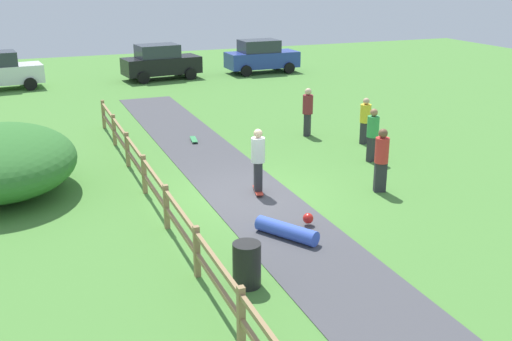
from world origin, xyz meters
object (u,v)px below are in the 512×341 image
Objects in this scene: skateboard_loose at (194,139)px; bystander_maroon at (308,110)px; skater_fallen at (288,230)px; skater_riding at (258,158)px; bystander_red at (381,157)px; parked_car_black at (161,62)px; trash_bin at (247,265)px; bystander_green at (373,132)px; parked_car_blue at (261,56)px; bystander_yellow at (365,119)px.

bystander_maroon is at bearing -9.85° from skateboard_loose.
skater_fallen is at bearing -118.77° from bystander_maroon.
bystander_maroon is (4.15, -0.72, 0.89)m from skateboard_loose.
skater_fallen is (-0.42, -2.95, -0.84)m from skater_riding.
skater_riding is 3.39m from bystander_red.
parked_car_black is at bearing 84.99° from skater_riding.
trash_bin is 2.42m from skater_fallen.
parked_car_black reaches higher than bystander_maroon.
skater_riding reaches higher than trash_bin.
bystander_red is 1.05× the size of bystander_green.
bystander_yellow is at bearing -98.42° from parked_car_blue.
parked_car_black is (-2.86, 17.29, 0.01)m from bystander_green.
parked_car_blue is (7.85, 13.01, 0.87)m from skateboard_loose.
skater_riding is 0.42× the size of parked_car_black.
parked_car_black is (1.85, 13.00, 0.87)m from skateboard_loose.
parked_car_blue is at bearing 74.92° from bystander_maroon.
parked_car_black reaches higher than skater_fallen.
skater_riding is 1.02× the size of bystander_maroon.
skater_riding is 3.09m from skater_fallen.
parked_car_blue is (8.07, 21.68, 0.76)m from skater_fallen.
bystander_maroon is (6.04, 9.68, 0.53)m from trash_bin.
trash_bin is at bearing -121.96° from bystander_maroon.
parked_car_blue is at bearing 67.41° from trash_bin.
bystander_yellow reaches higher than skater_fallen.
trash_bin is at bearing -145.91° from bystander_red.
skater_fallen is (1.67, 1.73, -0.25)m from trash_bin.
bystander_green is (6.60, 6.11, 0.50)m from trash_bin.
parked_car_black reaches higher than bystander_red.
skater_fallen reaches higher than skateboard_loose.
bystander_yellow is at bearing -23.42° from skateboard_loose.
trash_bin is 10.94m from bystander_yellow.
parked_car_blue reaches higher than trash_bin.
skater_fallen is 8.68m from skateboard_loose.
skater_riding is at bearing 161.28° from bystander_red.
bystander_green is 17.53m from parked_car_black.
skateboard_loose is 0.19× the size of parked_car_blue.
bystander_yellow is at bearing -76.43° from parked_car_black.
bystander_green is (4.92, 4.38, 0.75)m from skater_fallen.
parked_car_black is 1.03× the size of parked_car_blue.
parked_car_blue reaches higher than bystander_red.
bystander_green is 17.58m from parked_car_blue.
skater_fallen is at bearing -95.44° from parked_car_black.
bystander_yellow is at bearing 63.92° from bystander_red.
bystander_green is at bearing -100.31° from parked_car_blue.
trash_bin is at bearing -99.07° from parked_car_black.
bystander_red is at bearing -116.08° from bystander_yellow.
parked_car_blue is (2.28, 15.42, 0.07)m from bystander_yellow.
parked_car_blue is at bearing 79.69° from bystander_green.
skater_fallen is at bearing -152.86° from bystander_red.
parked_car_black reaches higher than skateboard_loose.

